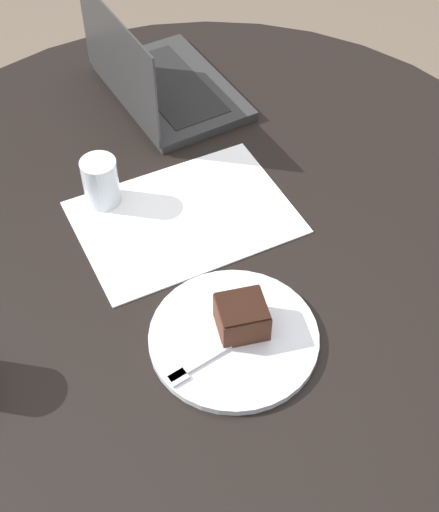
% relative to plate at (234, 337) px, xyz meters
% --- Properties ---
extents(ground_plane, '(12.00, 12.00, 0.00)m').
position_rel_plate_xyz_m(ground_plane, '(0.01, 0.27, -0.78)').
color(ground_plane, '#6B5B4C').
extents(dining_table, '(1.27, 1.27, 0.77)m').
position_rel_plate_xyz_m(dining_table, '(0.01, 0.27, -0.15)').
color(dining_table, black).
rests_on(dining_table, ground_plane).
extents(paper_document, '(0.42, 0.34, 0.00)m').
position_rel_plate_xyz_m(paper_document, '(-0.03, 0.27, -0.00)').
color(paper_document, white).
rests_on(paper_document, dining_table).
extents(plate, '(0.26, 0.26, 0.01)m').
position_rel_plate_xyz_m(plate, '(0.00, 0.00, 0.00)').
color(plate, silver).
rests_on(plate, dining_table).
extents(cake_slice, '(0.07, 0.07, 0.05)m').
position_rel_plate_xyz_m(cake_slice, '(0.02, 0.01, 0.03)').
color(cake_slice, '#472619').
rests_on(cake_slice, plate).
extents(fork, '(0.17, 0.09, 0.00)m').
position_rel_plate_xyz_m(fork, '(-0.05, -0.03, 0.01)').
color(fork, silver).
rests_on(fork, plate).
extents(water_glass, '(0.06, 0.06, 0.09)m').
position_rel_plate_xyz_m(water_glass, '(-0.16, 0.34, 0.04)').
color(water_glass, silver).
rests_on(water_glass, dining_table).
extents(laptop, '(0.31, 0.38, 0.21)m').
position_rel_plate_xyz_m(laptop, '(-0.01, 0.62, 0.03)').
color(laptop, '#2D2D2D').
rests_on(laptop, dining_table).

